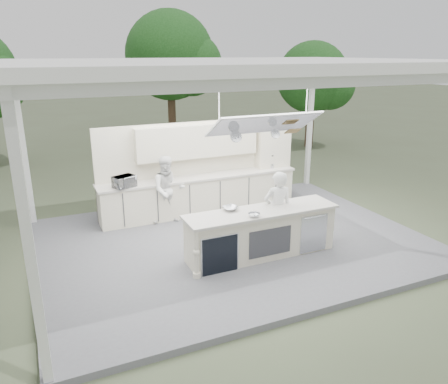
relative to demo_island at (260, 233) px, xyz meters
name	(u,v)px	position (x,y,z in m)	size (l,w,h in m)	color
ground	(232,245)	(-0.18, 0.91, -0.60)	(90.00, 90.00, 0.00)	#485339
stage_deck	(232,242)	(-0.18, 0.91, -0.54)	(8.00, 6.00, 0.12)	#5C5D61
tent	(234,68)	(-0.18, 0.90, 3.11)	(8.20, 6.20, 3.86)	white
demo_island	(260,233)	(0.00, 0.00, 0.00)	(3.10, 0.79, 0.95)	beige
back_counter	(200,194)	(-0.18, 2.81, 0.00)	(5.08, 0.72, 0.95)	beige
back_wall_unit	(213,153)	(0.27, 3.03, 0.98)	(5.05, 0.48, 2.25)	beige
tree_cluster	(122,71)	(-0.34, 10.68, 2.69)	(19.55, 9.40, 5.85)	#4D3A26
head_chef	(277,210)	(0.50, 0.21, 0.34)	(0.59, 0.39, 1.63)	white
sous_chef	(168,190)	(-1.11, 2.46, 0.33)	(0.78, 0.61, 1.61)	white
toaster_oven	(124,182)	(-2.09, 2.61, 0.61)	(0.48, 0.32, 0.27)	silver
bowl_large	(230,208)	(-0.54, 0.26, 0.51)	(0.29, 0.29, 0.07)	silver
bowl_small	(254,215)	(-0.28, -0.24, 0.51)	(0.22, 0.22, 0.07)	silver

